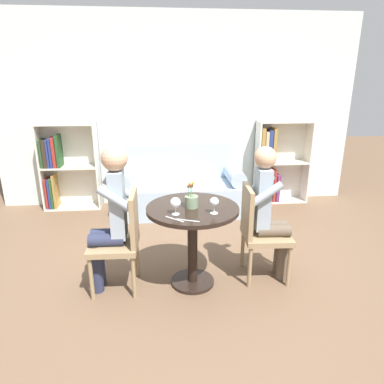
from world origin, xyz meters
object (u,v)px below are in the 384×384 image
at_px(bookshelf_right, 274,165).
at_px(chair_right, 259,229).
at_px(wine_glass_right, 214,202).
at_px(chair_left, 122,237).
at_px(person_left, 110,215).
at_px(bookshelf_left, 63,167).
at_px(wine_glass_left, 175,203).
at_px(couch, 180,189).
at_px(person_right, 270,212).
at_px(flower_vase, 191,200).

distance_m(bookshelf_right, chair_right, 2.24).
bearing_deg(wine_glass_right, chair_left, 168.23).
bearing_deg(person_left, chair_right, 93.93).
distance_m(bookshelf_left, wine_glass_left, 2.76).
distance_m(chair_left, chair_right, 1.25).
height_order(couch, person_left, person_left).
height_order(couch, person_right, person_right).
bearing_deg(wine_glass_right, bookshelf_left, 128.12).
distance_m(person_right, wine_glass_left, 0.91).
bearing_deg(bookshelf_right, couch, -169.64).
height_order(bookshelf_left, flower_vase, bookshelf_left).
relative_size(bookshelf_right, flower_vase, 4.90).
relative_size(couch, bookshelf_right, 1.41).
bearing_deg(bookshelf_left, bookshelf_right, -0.13).
relative_size(bookshelf_right, person_right, 0.97).
distance_m(couch, chair_left, 1.99).
bearing_deg(chair_right, couch, 22.00).
distance_m(bookshelf_left, chair_right, 3.09).
distance_m(couch, person_left, 2.04).
bearing_deg(couch, chair_right, -71.06).
relative_size(wine_glass_left, wine_glass_right, 1.04).
xyz_separation_m(couch, bookshelf_right, (1.44, 0.26, 0.26)).
height_order(couch, wine_glass_left, couch).
bearing_deg(flower_vase, person_right, 4.98).
bearing_deg(bookshelf_right, chair_right, -111.49).
height_order(bookshelf_left, person_right, person_right).
relative_size(bookshelf_left, wine_glass_right, 8.84).
bearing_deg(chair_right, bookshelf_right, -18.43).
relative_size(chair_left, person_left, 0.69).
xyz_separation_m(person_right, wine_glass_left, (-0.87, -0.21, 0.19)).
xyz_separation_m(bookshelf_right, person_right, (-0.73, -2.09, 0.09)).
xyz_separation_m(bookshelf_right, flower_vase, (-1.45, -2.15, 0.26)).
relative_size(chair_left, person_right, 0.71).
bearing_deg(flower_vase, person_left, 179.07).
xyz_separation_m(person_right, wine_glass_right, (-0.55, -0.22, 0.19)).
distance_m(chair_right, wine_glass_right, 0.63).
relative_size(wine_glass_left, flower_vase, 0.58).
bearing_deg(person_left, bookshelf_left, -154.85).
height_order(chair_left, person_right, person_right).
height_order(couch, flower_vase, flower_vase).
distance_m(person_right, wine_glass_right, 0.62).
xyz_separation_m(couch, person_right, (0.71, -1.82, 0.35)).
height_order(bookshelf_left, wine_glass_left, bookshelf_left).
height_order(bookshelf_right, person_left, person_left).
height_order(person_left, person_right, person_left).
distance_m(bookshelf_right, chair_left, 2.98).
distance_m(chair_left, wine_glass_right, 0.88).
bearing_deg(chair_right, chair_left, 95.95).
height_order(person_left, wine_glass_left, person_left).
bearing_deg(person_left, wine_glass_right, 80.48).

